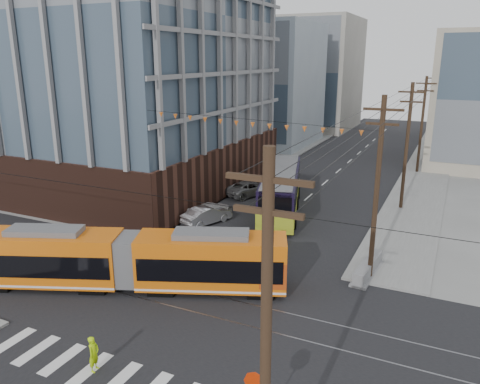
% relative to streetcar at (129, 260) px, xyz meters
% --- Properties ---
extents(ground, '(160.00, 160.00, 0.00)m').
position_rel_streetcar_xyz_m(ground, '(3.91, -3.81, -1.73)').
color(ground, slate).
extents(office_building, '(30.00, 25.00, 28.60)m').
position_rel_streetcar_xyz_m(office_building, '(-18.09, 19.19, 12.57)').
color(office_building, '#381E16').
rests_on(office_building, ground).
extents(bg_bldg_nw_near, '(18.00, 16.00, 18.00)m').
position_rel_streetcar_xyz_m(bg_bldg_nw_near, '(-13.09, 48.19, 7.27)').
color(bg_bldg_nw_near, '#8C99A5').
rests_on(bg_bldg_nw_near, ground).
extents(bg_bldg_nw_far, '(16.00, 18.00, 20.00)m').
position_rel_streetcar_xyz_m(bg_bldg_nw_far, '(-10.09, 68.19, 8.27)').
color(bg_bldg_nw_far, gray).
rests_on(bg_bldg_nw_far, ground).
extents(utility_pole_near, '(0.30, 0.30, 11.00)m').
position_rel_streetcar_xyz_m(utility_pole_near, '(12.41, -9.81, 3.77)').
color(utility_pole_near, black).
rests_on(utility_pole_near, ground).
extents(utility_pole_far, '(0.30, 0.30, 11.00)m').
position_rel_streetcar_xyz_m(utility_pole_far, '(12.41, 52.19, 3.77)').
color(utility_pole_far, black).
rests_on(utility_pole_far, ground).
extents(streetcar, '(17.65, 9.07, 3.47)m').
position_rel_streetcar_xyz_m(streetcar, '(0.00, 0.00, 0.00)').
color(streetcar, '#D5600D').
rests_on(streetcar, ground).
extents(city_bus, '(6.49, 13.51, 3.75)m').
position_rel_streetcar_xyz_m(city_bus, '(2.90, 17.19, 0.14)').
color(city_bus, black).
rests_on(city_bus, ground).
extents(parked_car_silver, '(2.97, 4.59, 1.43)m').
position_rel_streetcar_xyz_m(parked_car_silver, '(-1.35, 11.54, -1.02)').
color(parked_car_silver, '#B2B3B9').
rests_on(parked_car_silver, ground).
extents(parked_car_white, '(2.39, 4.62, 1.28)m').
position_rel_streetcar_xyz_m(parked_car_white, '(-1.72, 12.97, -1.09)').
color(parked_car_white, '#B3AFAF').
rests_on(parked_car_white, ground).
extents(parked_car_grey, '(4.32, 5.68, 1.43)m').
position_rel_streetcar_xyz_m(parked_car_grey, '(-1.49, 20.37, -1.02)').
color(parked_car_grey, '#505151').
rests_on(parked_car_grey, ground).
extents(pedestrian, '(0.50, 0.66, 1.63)m').
position_rel_streetcar_xyz_m(pedestrian, '(3.34, -6.75, -0.92)').
color(pedestrian, '#B0E409').
rests_on(pedestrian, ground).
extents(jersey_barrier, '(1.38, 4.50, 0.89)m').
position_rel_streetcar_xyz_m(jersey_barrier, '(12.21, 7.64, -1.29)').
color(jersey_barrier, slate).
rests_on(jersey_barrier, ground).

